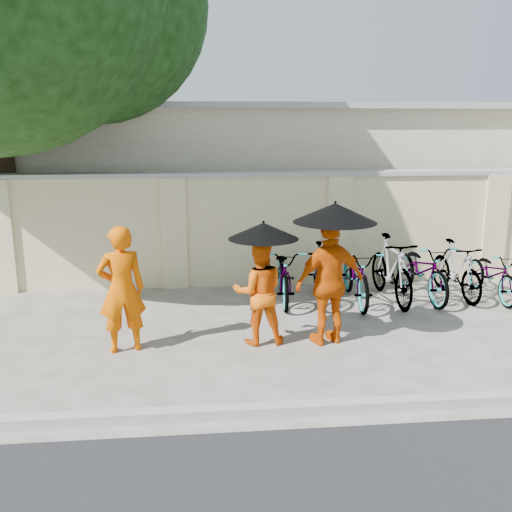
{
  "coord_description": "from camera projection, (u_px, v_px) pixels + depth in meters",
  "views": [
    {
      "loc": [
        -0.52,
        -7.04,
        3.02
      ],
      "look_at": [
        0.25,
        0.84,
        1.1
      ],
      "focal_mm": 40.0,
      "sensor_mm": 36.0,
      "label": 1
    }
  ],
  "objects": [
    {
      "name": "ground",
      "position": [
        243.0,
        351.0,
        7.57
      ],
      "size": [
        80.0,
        80.0,
        0.0
      ],
      "primitive_type": "plane",
      "color": "#A39E93"
    },
    {
      "name": "kerb",
      "position": [
        256.0,
        411.0,
        5.91
      ],
      "size": [
        40.0,
        0.16,
        0.12
      ],
      "primitive_type": "cube",
      "color": "#989895",
      "rests_on": "ground"
    },
    {
      "name": "compound_wall",
      "position": [
        284.0,
        230.0,
        10.53
      ],
      "size": [
        20.0,
        0.3,
        2.0
      ],
      "primitive_type": "cube",
      "color": "beige",
      "rests_on": "ground"
    },
    {
      "name": "building_behind",
      "position": [
        302.0,
        177.0,
        14.16
      ],
      "size": [
        14.0,
        6.0,
        3.2
      ],
      "primitive_type": "cube",
      "color": "beige",
      "rests_on": "ground"
    },
    {
      "name": "monk_left",
      "position": [
        121.0,
        289.0,
        7.42
      ],
      "size": [
        0.7,
        0.55,
        1.69
      ],
      "primitive_type": "imported",
      "rotation": [
        0.0,
        0.0,
        3.4
      ],
      "color": "#E15800",
      "rests_on": "ground"
    },
    {
      "name": "monk_center",
      "position": [
        259.0,
        292.0,
        7.71
      ],
      "size": [
        0.72,
        0.57,
        1.46
      ],
      "primitive_type": "imported",
      "rotation": [
        0.0,
        0.0,
        3.17
      ],
      "color": "#E95B09",
      "rests_on": "ground"
    },
    {
      "name": "parasol_center",
      "position": [
        263.0,
        231.0,
        7.44
      ],
      "size": [
        0.93,
        0.93,
        0.87
      ],
      "color": "black",
      "rests_on": "ground"
    },
    {
      "name": "monk_right",
      "position": [
        330.0,
        283.0,
        7.68
      ],
      "size": [
        1.09,
        0.7,
        1.72
      ],
      "primitive_type": "imported",
      "rotation": [
        0.0,
        0.0,
        3.44
      ],
      "color": "#D04E05",
      "rests_on": "ground"
    },
    {
      "name": "parasol_right",
      "position": [
        335.0,
        213.0,
        7.38
      ],
      "size": [
        1.1,
        1.1,
        0.98
      ],
      "color": "black",
      "rests_on": "ground"
    },
    {
      "name": "bike_0",
      "position": [
        284.0,
        274.0,
        9.58
      ],
      "size": [
        0.76,
        1.84,
        0.95
      ],
      "primitive_type": "imported",
      "rotation": [
        0.0,
        0.0,
        -0.07
      ],
      "color": "#8E89A4",
      "rests_on": "ground"
    },
    {
      "name": "bike_1",
      "position": [
        320.0,
        273.0,
        9.56
      ],
      "size": [
        0.64,
        1.66,
        0.97
      ],
      "primitive_type": "imported",
      "rotation": [
        0.0,
        0.0,
        -0.12
      ],
      "color": "#8E89A4",
      "rests_on": "ground"
    },
    {
      "name": "bike_2",
      "position": [
        357.0,
        275.0,
        9.5
      ],
      "size": [
        0.73,
        1.84,
        0.95
      ],
      "primitive_type": "imported",
      "rotation": [
        0.0,
        0.0,
        -0.05
      ],
      "color": "#8E89A4",
      "rests_on": "ground"
    },
    {
      "name": "bike_3",
      "position": [
        391.0,
        269.0,
        9.55
      ],
      "size": [
        0.59,
        1.86,
        1.11
      ],
      "primitive_type": "imported",
      "rotation": [
        0.0,
        0.0,
        0.04
      ],
      "color": "#8E89A4",
      "rests_on": "ground"
    },
    {
      "name": "bike_4",
      "position": [
        422.0,
        270.0,
        9.75
      ],
      "size": [
        0.81,
        1.93,
        0.99
      ],
      "primitive_type": "imported",
      "rotation": [
        0.0,
        0.0,
        0.09
      ],
      "color": "#8E89A4",
      "rests_on": "ground"
    },
    {
      "name": "bike_5",
      "position": [
        456.0,
        270.0,
        9.79
      ],
      "size": [
        0.62,
        1.65,
        0.97
      ],
      "primitive_type": "imported",
      "rotation": [
        0.0,
        0.0,
        0.1
      ],
      "color": "#8E89A4",
      "rests_on": "ground"
    },
    {
      "name": "bike_6",
      "position": [
        493.0,
        274.0,
        9.74
      ],
      "size": [
        0.6,
        1.64,
        0.86
      ],
      "primitive_type": "imported",
      "rotation": [
        0.0,
        0.0,
        0.02
      ],
      "color": "#8E89A4",
      "rests_on": "ground"
    }
  ]
}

